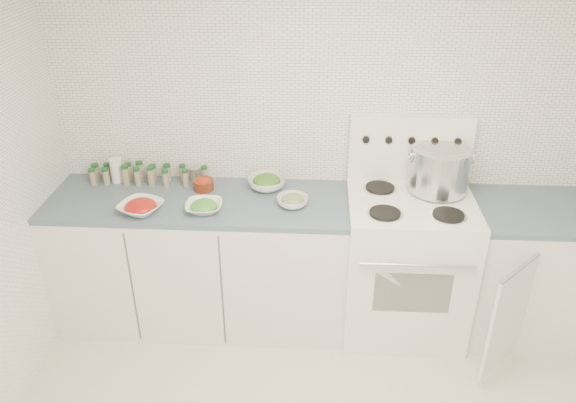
# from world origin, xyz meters

# --- Properties ---
(room_walls) EXTENTS (3.54, 3.04, 2.52)m
(room_walls) POSITION_xyz_m (0.00, 0.00, 1.56)
(room_walls) COLOR white
(room_walls) RESTS_ON ground
(counter_left) EXTENTS (1.85, 0.62, 0.90)m
(counter_left) POSITION_xyz_m (-0.82, 1.19, 0.45)
(counter_left) COLOR white
(counter_left) RESTS_ON ground
(stove) EXTENTS (0.76, 0.70, 1.36)m
(stove) POSITION_xyz_m (0.48, 1.19, 0.50)
(stove) COLOR white
(stove) RESTS_ON ground
(counter_right) EXTENTS (0.89, 0.91, 0.90)m
(counter_right) POSITION_xyz_m (1.30, 1.19, 0.45)
(counter_right) COLOR white
(counter_right) RESTS_ON ground
(stock_pot) EXTENTS (0.38, 0.36, 0.27)m
(stock_pot) POSITION_xyz_m (0.65, 1.32, 1.09)
(stock_pot) COLOR silver
(stock_pot) RESTS_ON stove
(bowl_tomato) EXTENTS (0.31, 0.31, 0.08)m
(bowl_tomato) POSITION_xyz_m (-1.12, 1.01, 0.93)
(bowl_tomato) COLOR white
(bowl_tomato) RESTS_ON counter_left
(bowl_snowpea) EXTENTS (0.23, 0.23, 0.07)m
(bowl_snowpea) POSITION_xyz_m (-0.76, 1.05, 0.93)
(bowl_snowpea) COLOR white
(bowl_snowpea) RESTS_ON counter_left
(bowl_broccoli) EXTENTS (0.24, 0.24, 0.10)m
(bowl_broccoli) POSITION_xyz_m (-0.41, 1.36, 0.94)
(bowl_broccoli) COLOR white
(bowl_broccoli) RESTS_ON counter_left
(bowl_zucchini) EXTENTS (0.24, 0.24, 0.08)m
(bowl_zucchini) POSITION_xyz_m (-0.24, 1.14, 0.94)
(bowl_zucchini) COLOR white
(bowl_zucchini) RESTS_ON counter_left
(bowl_pepper) EXTENTS (0.13, 0.13, 0.08)m
(bowl_pepper) POSITION_xyz_m (-0.81, 1.32, 0.94)
(bowl_pepper) COLOR #612210
(bowl_pepper) RESTS_ON counter_left
(salt_canister) EXTENTS (0.09, 0.09, 0.16)m
(salt_canister) POSITION_xyz_m (-1.39, 1.41, 0.98)
(salt_canister) COLOR white
(salt_canister) RESTS_ON counter_left
(tin_can) EXTENTS (0.09, 0.09, 0.09)m
(tin_can) POSITION_xyz_m (-0.89, 1.45, 0.95)
(tin_can) COLOR #A59B8B
(tin_can) RESTS_ON counter_left
(spice_cluster) EXTENTS (0.76, 0.14, 0.14)m
(spice_cluster) POSITION_xyz_m (-1.23, 1.40, 0.96)
(spice_cluster) COLOR gray
(spice_cluster) RESTS_ON counter_left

